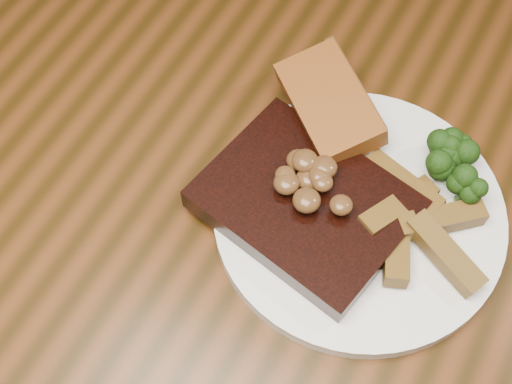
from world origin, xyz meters
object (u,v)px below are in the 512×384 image
at_px(plate, 358,215).
at_px(garlic_bread, 327,115).
at_px(dining_table, 260,251).
at_px(potato_wedges, 420,214).
at_px(steak, 305,204).

relative_size(plate, garlic_bread, 2.29).
bearing_deg(dining_table, plate, 25.24).
bearing_deg(plate, garlic_bread, 133.11).
bearing_deg(potato_wedges, dining_table, -156.86).
height_order(plate, garlic_bread, garlic_bread).
distance_m(plate, potato_wedges, 0.06).
relative_size(steak, garlic_bread, 1.52).
relative_size(dining_table, steak, 8.49).
bearing_deg(steak, potato_wedges, 34.22).
distance_m(dining_table, garlic_bread, 0.17).
relative_size(dining_table, plate, 5.65).
height_order(dining_table, steak, steak).
relative_size(dining_table, garlic_bread, 12.94).
xyz_separation_m(dining_table, plate, (0.09, 0.04, 0.10)).
xyz_separation_m(plate, steak, (-0.05, -0.02, 0.02)).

